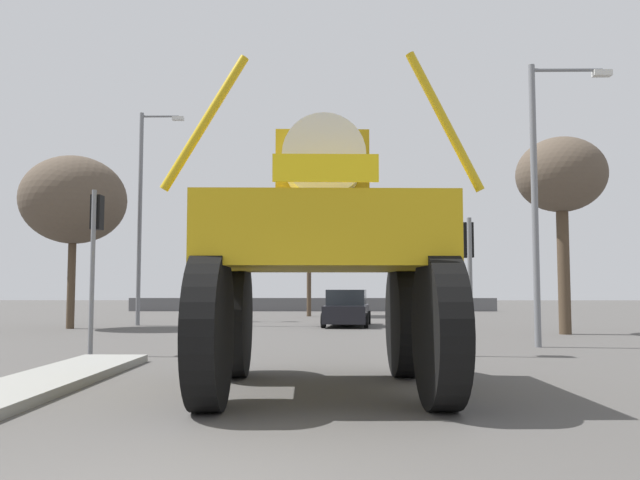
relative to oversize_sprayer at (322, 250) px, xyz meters
The scene contains 13 objects.
ground_plane 12.96m from the oversize_sprayer, 94.84° to the left, with size 120.00×120.00×0.00m, color #4C4947.
oversize_sprayer is the anchor object (origin of this frame).
sedan_ahead 17.08m from the oversize_sprayer, 87.18° to the left, with size 2.18×4.24×1.52m.
traffic_signal_near_left 7.69m from the oversize_sprayer, 136.22° to the left, with size 0.24×0.54×3.94m.
traffic_signal_near_right 6.32m from the oversize_sprayer, 57.16° to the left, with size 0.24×0.54×3.26m.
traffic_signal_far_left 20.99m from the oversize_sprayer, 100.60° to the left, with size 0.24×0.55×3.52m.
traffic_signal_far_right 21.48m from the oversize_sprayer, 106.13° to the left, with size 0.24×0.55×3.94m.
streetlight_near_right 9.83m from the oversize_sprayer, 51.69° to the left, with size 2.29×0.24×7.79m.
streetlight_far_left 19.37m from the oversize_sprayer, 114.50° to the left, with size 1.93×0.24×9.21m.
bare_tree_left 18.44m from the oversize_sprayer, 123.53° to the left, with size 4.11×4.11×6.83m.
bare_tree_right 15.24m from the oversize_sprayer, 56.38° to the left, with size 3.09×3.09×6.87m.
bare_tree_far_center 26.58m from the oversize_sprayer, 92.28° to the left, with size 4.37×4.37×7.99m.
roadside_barrier 34.24m from the oversize_sprayer, 91.80° to the left, with size 25.14×0.24×0.90m, color #59595B.
Camera 1 is at (1.19, -4.87, 1.60)m, focal length 36.30 mm.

